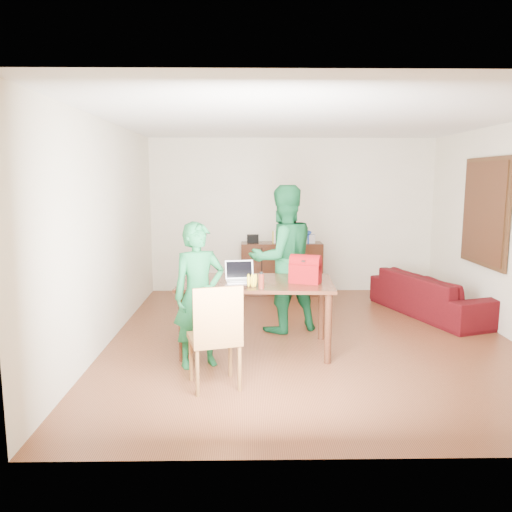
{
  "coord_description": "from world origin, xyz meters",
  "views": [
    {
      "loc": [
        -0.78,
        -6.07,
        2.01
      ],
      "look_at": [
        -0.69,
        -0.19,
        1.09
      ],
      "focal_mm": 35.0,
      "sensor_mm": 36.0,
      "label": 1
    }
  ],
  "objects_px": {
    "table": "(256,290)",
    "red_bag": "(305,272)",
    "person_near": "(199,295)",
    "chair": "(215,357)",
    "sofa": "(432,294)",
    "laptop": "(241,278)",
    "bottle": "(261,280)",
    "person_far": "(283,259)"
  },
  "relations": [
    {
      "from": "table",
      "to": "red_bag",
      "type": "bearing_deg",
      "value": -5.51
    },
    {
      "from": "person_near",
      "to": "red_bag",
      "type": "xyz_separation_m",
      "value": [
        1.18,
        0.41,
        0.17
      ]
    },
    {
      "from": "chair",
      "to": "sofa",
      "type": "distance_m",
      "value": 3.99
    },
    {
      "from": "person_near",
      "to": "laptop",
      "type": "relative_size",
      "value": 4.34
    },
    {
      "from": "sofa",
      "to": "laptop",
      "type": "bearing_deg",
      "value": 99.85
    },
    {
      "from": "chair",
      "to": "laptop",
      "type": "bearing_deg",
      "value": 61.27
    },
    {
      "from": "laptop",
      "to": "bottle",
      "type": "distance_m",
      "value": 0.4
    },
    {
      "from": "chair",
      "to": "person_far",
      "type": "relative_size",
      "value": 0.53
    },
    {
      "from": "red_bag",
      "to": "sofa",
      "type": "bearing_deg",
      "value": 57.95
    },
    {
      "from": "table",
      "to": "laptop",
      "type": "xyz_separation_m",
      "value": [
        -0.18,
        -0.05,
        0.15
      ]
    },
    {
      "from": "person_far",
      "to": "sofa",
      "type": "bearing_deg",
      "value": 174.74
    },
    {
      "from": "person_far",
      "to": "red_bag",
      "type": "bearing_deg",
      "value": 79.93
    },
    {
      "from": "chair",
      "to": "laptop",
      "type": "xyz_separation_m",
      "value": [
        0.24,
        1.01,
        0.57
      ]
    },
    {
      "from": "laptop",
      "to": "sofa",
      "type": "xyz_separation_m",
      "value": [
        2.82,
        1.55,
        -0.57
      ]
    },
    {
      "from": "chair",
      "to": "sofa",
      "type": "xyz_separation_m",
      "value": [
        3.06,
        2.56,
        0.0
      ]
    },
    {
      "from": "table",
      "to": "bottle",
      "type": "xyz_separation_m",
      "value": [
        0.05,
        -0.38,
        0.2
      ]
    },
    {
      "from": "chair",
      "to": "person_near",
      "type": "bearing_deg",
      "value": 94.07
    },
    {
      "from": "person_near",
      "to": "bottle",
      "type": "height_order",
      "value": "person_near"
    },
    {
      "from": "table",
      "to": "bottle",
      "type": "distance_m",
      "value": 0.43
    },
    {
      "from": "person_near",
      "to": "sofa",
      "type": "distance_m",
      "value": 3.85
    },
    {
      "from": "chair",
      "to": "table",
      "type": "bearing_deg",
      "value": 53.1
    },
    {
      "from": "person_far",
      "to": "bottle",
      "type": "bearing_deg",
      "value": 51.49
    },
    {
      "from": "bottle",
      "to": "red_bag",
      "type": "distance_m",
      "value": 0.59
    },
    {
      "from": "person_near",
      "to": "laptop",
      "type": "bearing_deg",
      "value": 21.19
    },
    {
      "from": "chair",
      "to": "bottle",
      "type": "bearing_deg",
      "value": 40.24
    },
    {
      "from": "person_far",
      "to": "laptop",
      "type": "xyz_separation_m",
      "value": [
        -0.54,
        -0.81,
        -0.09
      ]
    },
    {
      "from": "bottle",
      "to": "red_bag",
      "type": "xyz_separation_m",
      "value": [
        0.51,
        0.29,
        0.04
      ]
    },
    {
      "from": "chair",
      "to": "person_far",
      "type": "xyz_separation_m",
      "value": [
        0.78,
        1.83,
        0.66
      ]
    },
    {
      "from": "person_near",
      "to": "person_far",
      "type": "bearing_deg",
      "value": 27.89
    },
    {
      "from": "table",
      "to": "person_far",
      "type": "bearing_deg",
      "value": 68.04
    },
    {
      "from": "red_bag",
      "to": "sofa",
      "type": "distance_m",
      "value": 2.69
    },
    {
      "from": "red_bag",
      "to": "sofa",
      "type": "height_order",
      "value": "red_bag"
    },
    {
      "from": "table",
      "to": "person_far",
      "type": "relative_size",
      "value": 0.94
    },
    {
      "from": "table",
      "to": "sofa",
      "type": "xyz_separation_m",
      "value": [
        2.64,
        1.5,
        -0.41
      ]
    },
    {
      "from": "person_near",
      "to": "sofa",
      "type": "relative_size",
      "value": 0.75
    },
    {
      "from": "person_near",
      "to": "person_far",
      "type": "distance_m",
      "value": 1.61
    },
    {
      "from": "laptop",
      "to": "bottle",
      "type": "bearing_deg",
      "value": -63.33
    },
    {
      "from": "chair",
      "to": "person_near",
      "type": "distance_m",
      "value": 0.77
    },
    {
      "from": "table",
      "to": "bottle",
      "type": "height_order",
      "value": "bottle"
    },
    {
      "from": "person_far",
      "to": "laptop",
      "type": "relative_size",
      "value": 5.37
    },
    {
      "from": "person_near",
      "to": "bottle",
      "type": "distance_m",
      "value": 0.69
    },
    {
      "from": "table",
      "to": "sofa",
      "type": "relative_size",
      "value": 0.87
    }
  ]
}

